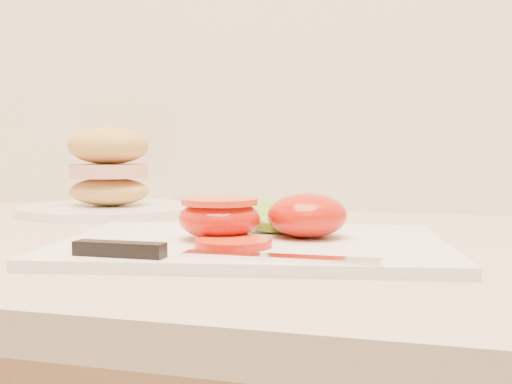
# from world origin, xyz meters

# --- Properties ---
(cutting_board) EXTENTS (0.40, 0.32, 0.01)m
(cutting_board) POSITION_xyz_m (-0.65, 1.61, 0.94)
(cutting_board) COLOR white
(cutting_board) RESTS_ON counter
(tomato_half_dome) EXTENTS (0.08, 0.08, 0.04)m
(tomato_half_dome) POSITION_xyz_m (-0.60, 1.64, 0.96)
(tomato_half_dome) COLOR red
(tomato_half_dome) RESTS_ON cutting_board
(tomato_half_cut) EXTENTS (0.08, 0.08, 0.04)m
(tomato_half_cut) POSITION_xyz_m (-0.68, 1.60, 0.96)
(tomato_half_cut) COLOR red
(tomato_half_cut) RESTS_ON cutting_board
(tomato_slice_0) EXTENTS (0.07, 0.07, 0.01)m
(tomato_slice_0) POSITION_xyz_m (-0.65, 1.56, 0.94)
(tomato_slice_0) COLOR #F15D2B
(tomato_slice_0) RESTS_ON cutting_board
(lettuce_leaf_0) EXTENTS (0.15, 0.15, 0.03)m
(lettuce_leaf_0) POSITION_xyz_m (-0.63, 1.69, 0.95)
(lettuce_leaf_0) COLOR #79A62C
(lettuce_leaf_0) RESTS_ON cutting_board
(knife) EXTENTS (0.25, 0.04, 0.01)m
(knife) POSITION_xyz_m (-0.67, 1.50, 0.94)
(knife) COLOR silver
(knife) RESTS_ON cutting_board
(sandwich_plate) EXTENTS (0.26, 0.26, 0.13)m
(sandwich_plate) POSITION_xyz_m (-0.95, 1.87, 0.98)
(sandwich_plate) COLOR white
(sandwich_plate) RESTS_ON counter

